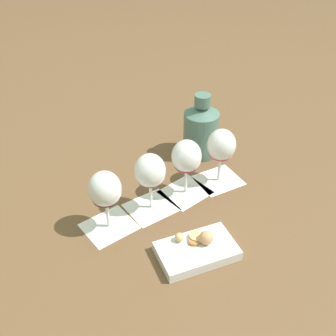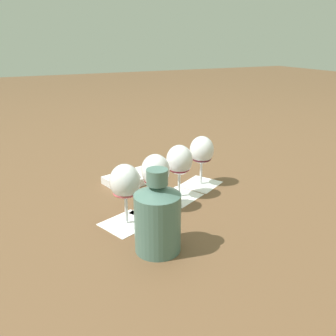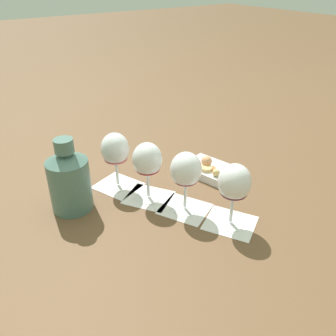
# 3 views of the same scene
# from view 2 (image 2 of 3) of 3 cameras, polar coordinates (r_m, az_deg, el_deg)

# --- Properties ---
(ground_plane) EXTENTS (8.00, 8.00, 0.00)m
(ground_plane) POSITION_cam_2_polar(r_m,az_deg,el_deg) (1.05, -0.25, -5.50)
(ground_plane) COLOR brown
(tasting_card_0) EXTENTS (0.15, 0.14, 0.00)m
(tasting_card_0) POSITION_cam_2_polar(r_m,az_deg,el_deg) (0.94, -6.62, -8.77)
(tasting_card_0) COLOR white
(tasting_card_0) RESTS_ON ground_plane
(tasting_card_1) EXTENTS (0.16, 0.15, 0.00)m
(tasting_card_1) POSITION_cam_2_polar(r_m,az_deg,el_deg) (1.00, -1.95, -6.64)
(tasting_card_1) COLOR white
(tasting_card_1) RESTS_ON ground_plane
(tasting_card_2) EXTENTS (0.15, 0.15, 0.00)m
(tasting_card_2) POSITION_cam_2_polar(r_m,az_deg,el_deg) (1.08, 1.77, -4.57)
(tasting_card_2) COLOR white
(tasting_card_2) RESTS_ON ground_plane
(tasting_card_3) EXTENTS (0.16, 0.15, 0.00)m
(tasting_card_3) POSITION_cam_2_polar(r_m,az_deg,el_deg) (1.18, 5.26, -2.56)
(tasting_card_3) COLOR white
(tasting_card_3) RESTS_ON ground_plane
(wine_glass_0) EXTENTS (0.08, 0.08, 0.16)m
(wine_glass_0) POSITION_cam_2_polar(r_m,az_deg,el_deg) (0.89, -6.89, -2.65)
(wine_glass_0) COLOR white
(wine_glass_0) RESTS_ON tasting_card_0
(wine_glass_1) EXTENTS (0.08, 0.08, 0.16)m
(wine_glass_1) POSITION_cam_2_polar(r_m,az_deg,el_deg) (0.96, -2.02, -0.85)
(wine_glass_1) COLOR white
(wine_glass_1) RESTS_ON tasting_card_1
(wine_glass_2) EXTENTS (0.08, 0.08, 0.16)m
(wine_glass_2) POSITION_cam_2_polar(r_m,az_deg,el_deg) (1.04, 1.83, 0.85)
(wine_glass_2) COLOR white
(wine_glass_2) RESTS_ON tasting_card_2
(wine_glass_3) EXTENTS (0.08, 0.08, 0.16)m
(wine_glass_3) POSITION_cam_2_polar(r_m,az_deg,el_deg) (1.14, 5.43, 2.48)
(wine_glass_3) COLOR white
(wine_glass_3) RESTS_ON tasting_card_3
(ceramic_vase) EXTENTS (0.10, 0.10, 0.19)m
(ceramic_vase) POSITION_cam_2_polar(r_m,az_deg,el_deg) (0.79, -1.68, -7.74)
(ceramic_vase) COLOR #4C7066
(ceramic_vase) RESTS_ON ground_plane
(snack_dish) EXTENTS (0.20, 0.15, 0.06)m
(snack_dish) POSITION_cam_2_polar(r_m,az_deg,el_deg) (1.19, -5.77, -1.56)
(snack_dish) COLOR silver
(snack_dish) RESTS_ON ground_plane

